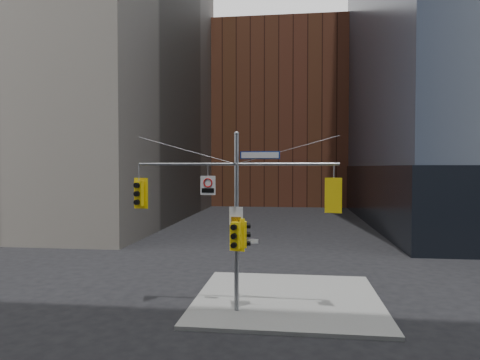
% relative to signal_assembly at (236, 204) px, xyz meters
% --- Properties ---
extents(ground, '(160.00, 160.00, 0.00)m').
position_rel_signal_assembly_xyz_m(ground, '(0.00, -1.99, -4.42)').
color(ground, black).
rests_on(ground, ground).
extents(sidewalk_corner, '(8.00, 8.00, 0.15)m').
position_rel_signal_assembly_xyz_m(sidewalk_corner, '(2.00, 2.01, -4.34)').
color(sidewalk_corner, gray).
rests_on(sidewalk_corner, ground).
extents(brick_midrise, '(26.00, 20.00, 28.00)m').
position_rel_signal_assembly_xyz_m(brick_midrise, '(0.00, 56.01, 9.58)').
color(brick_midrise, brown).
rests_on(brick_midrise, ground).
extents(signal_assembly, '(8.00, 0.80, 7.30)m').
position_rel_signal_assembly_xyz_m(signal_assembly, '(0.00, 0.00, 0.00)').
color(signal_assembly, gray).
rests_on(signal_assembly, ground).
extents(traffic_light_west_arm, '(0.61, 0.52, 1.27)m').
position_rel_signal_assembly_xyz_m(traffic_light_west_arm, '(-4.02, 0.01, 0.38)').
color(traffic_light_west_arm, yellow).
rests_on(traffic_light_west_arm, ground).
extents(traffic_light_east_arm, '(0.64, 0.57, 1.35)m').
position_rel_signal_assembly_xyz_m(traffic_light_east_arm, '(3.79, 0.00, 0.38)').
color(traffic_light_east_arm, yellow).
rests_on(traffic_light_east_arm, ground).
extents(traffic_light_pole_side, '(0.43, 0.37, 1.04)m').
position_rel_signal_assembly_xyz_m(traffic_light_pole_side, '(0.32, 0.01, -1.22)').
color(traffic_light_pole_side, yellow).
rests_on(traffic_light_pole_side, ground).
extents(traffic_light_pole_front, '(0.62, 0.56, 1.31)m').
position_rel_signal_assembly_xyz_m(traffic_light_pole_front, '(0.00, -0.27, -1.22)').
color(traffic_light_pole_front, yellow).
rests_on(traffic_light_pole_front, ground).
extents(street_sign_blade, '(1.58, 0.18, 0.31)m').
position_rel_signal_assembly_xyz_m(street_sign_blade, '(0.93, 0.00, 1.93)').
color(street_sign_blade, navy).
rests_on(street_sign_blade, ground).
extents(regulatory_sign_arm, '(0.61, 0.09, 0.76)m').
position_rel_signal_assembly_xyz_m(regulatory_sign_arm, '(-1.15, -0.02, 0.76)').
color(regulatory_sign_arm, silver).
rests_on(regulatory_sign_arm, ground).
extents(regulatory_sign_pole, '(0.54, 0.05, 0.71)m').
position_rel_signal_assembly_xyz_m(regulatory_sign_pole, '(0.00, -0.11, -0.48)').
color(regulatory_sign_pole, silver).
rests_on(regulatory_sign_pole, ground).
extents(street_blade_ew, '(0.84, 0.04, 0.17)m').
position_rel_signal_assembly_xyz_m(street_blade_ew, '(0.45, 0.01, -1.48)').
color(street_blade_ew, silver).
rests_on(street_blade_ew, ground).
extents(street_blade_ns, '(0.12, 0.80, 0.16)m').
position_rel_signal_assembly_xyz_m(street_blade_ns, '(0.00, 0.46, -1.47)').
color(street_blade_ns, '#145926').
rests_on(street_blade_ns, ground).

